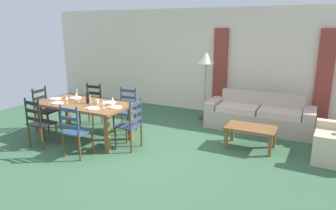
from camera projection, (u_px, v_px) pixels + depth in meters
name	position (u px, v px, depth m)	size (l,w,h in m)	color
ground_plane	(134.00, 151.00, 5.68)	(9.60, 9.60, 0.02)	#386142
wall_far	(200.00, 61.00, 8.19)	(9.60, 0.16, 2.70)	beige
curtain_panel_left	(220.00, 72.00, 7.86)	(0.35, 0.08, 2.20)	#94382F
curtain_panel_right	(324.00, 79.00, 6.81)	(0.35, 0.08, 2.20)	#94382F
dining_table	(84.00, 107.00, 6.14)	(1.90, 0.96, 0.75)	brown
dining_chair_near_left	(39.00, 123.00, 5.77)	(0.44, 0.42, 0.96)	black
dining_chair_near_right	(75.00, 131.00, 5.31)	(0.43, 0.41, 0.96)	navy
dining_chair_far_left	(92.00, 105.00, 7.07)	(0.45, 0.43, 0.96)	black
dining_chair_far_right	(126.00, 110.00, 6.65)	(0.44, 0.42, 0.96)	navy
dining_chair_head_west	(45.00, 109.00, 6.68)	(0.43, 0.45, 0.96)	black
dining_chair_head_east	(131.00, 124.00, 5.67)	(0.40, 0.42, 0.96)	#313E57
dinner_plate_near_left	(58.00, 103.00, 6.09)	(0.24, 0.24, 0.02)	white
fork_near_left	(52.00, 102.00, 6.16)	(0.02, 0.17, 0.01)	silver
dinner_plate_near_right	(93.00, 108.00, 5.70)	(0.24, 0.24, 0.02)	white
fork_near_right	(87.00, 108.00, 5.77)	(0.02, 0.17, 0.01)	silver
dinner_plate_far_left	(76.00, 98.00, 6.53)	(0.24, 0.24, 0.02)	white
fork_far_left	(70.00, 97.00, 6.59)	(0.02, 0.17, 0.01)	silver
dinner_plate_far_right	(110.00, 102.00, 6.13)	(0.24, 0.24, 0.02)	white
fork_far_right	(104.00, 102.00, 6.20)	(0.02, 0.17, 0.01)	silver
dinner_plate_head_west	(55.00, 99.00, 6.45)	(0.24, 0.24, 0.02)	white
fork_head_west	(50.00, 98.00, 6.52)	(0.02, 0.17, 0.01)	silver
dinner_plate_head_east	(116.00, 107.00, 5.77)	(0.24, 0.24, 0.02)	white
fork_head_east	(109.00, 107.00, 5.84)	(0.02, 0.17, 0.01)	silver
wine_bottle	(88.00, 97.00, 6.08)	(0.07, 0.07, 0.32)	black
wine_glass_near_left	(66.00, 98.00, 6.09)	(0.06, 0.06, 0.16)	white
wine_glass_near_right	(103.00, 102.00, 5.72)	(0.06, 0.06, 0.16)	white
wine_glass_far_left	(76.00, 95.00, 6.33)	(0.06, 0.06, 0.16)	white
wine_glass_far_right	(112.00, 99.00, 5.96)	(0.06, 0.06, 0.16)	white
coffee_cup_primary	(97.00, 102.00, 6.03)	(0.07, 0.07, 0.09)	beige
candle_tall	(77.00, 98.00, 6.19)	(0.05, 0.05, 0.27)	#998C66
candle_short	(90.00, 102.00, 5.98)	(0.05, 0.05, 0.19)	#998C66
couch	(259.00, 116.00, 6.82)	(2.28, 0.81, 0.80)	#BDA697
coffee_table	(251.00, 130.00, 5.72)	(0.90, 0.56, 0.42)	brown
standing_lamp	(206.00, 62.00, 7.29)	(0.40, 0.40, 1.64)	#332D28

